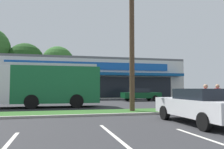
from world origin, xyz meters
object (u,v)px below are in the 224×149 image
car_3 (200,105)px  city_bus (21,84)px  pedestrian_mid (206,100)px  pedestrian_far (218,99)px  utility_pole (129,19)px  car_4 (140,94)px

car_3 → city_bus: bearing=39.7°
car_3 → pedestrian_mid: bearing=-40.9°
car_3 → pedestrian_far: (3.03, 2.74, 0.09)m
utility_pole → pedestrian_far: size_ratio=6.27×
car_4 → pedestrian_mid: bearing=-97.6°
city_bus → pedestrian_mid: city_bus is taller
city_bus → pedestrian_far: bearing=148.0°
utility_pole → city_bus: utility_pole is taller
city_bus → car_3: 12.86m
pedestrian_mid → city_bus: bearing=31.8°
car_4 → utility_pole: bearing=-113.8°
utility_pole → car_3: size_ratio=2.24×
car_4 → pedestrian_mid: (-1.89, -14.21, 0.09)m
car_3 → pedestrian_far: size_ratio=2.80×
city_bus → pedestrian_mid: size_ratio=6.92×
car_4 → pedestrian_mid: size_ratio=2.60×
utility_pole → car_3: utility_pole is taller
utility_pole → pedestrian_far: bearing=-23.3°
car_4 → pedestrian_far: bearing=-92.6°
utility_pole → car_3: 6.87m
car_4 → pedestrian_mid: 14.34m
city_bus → car_3: city_bus is taller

